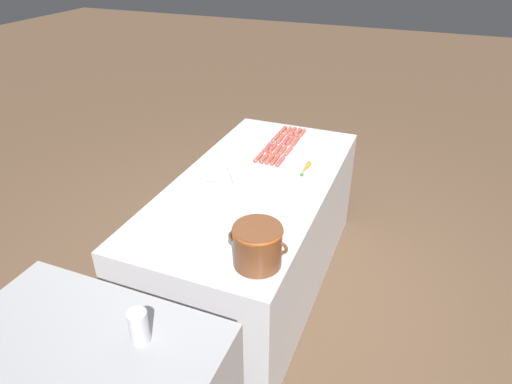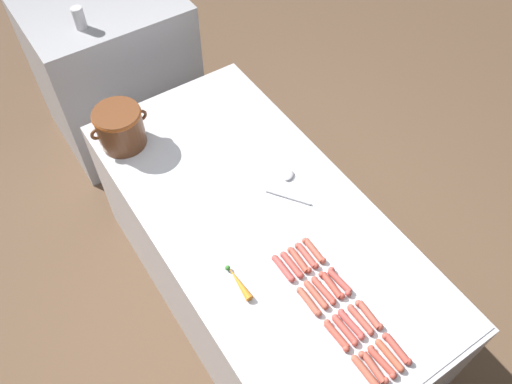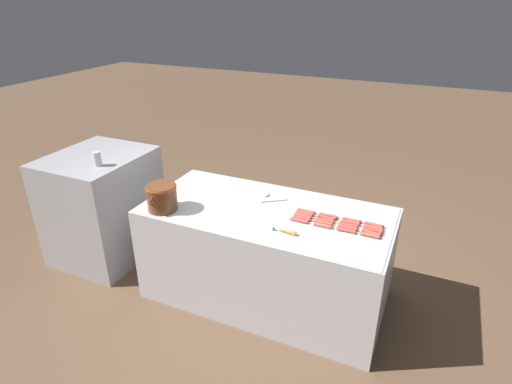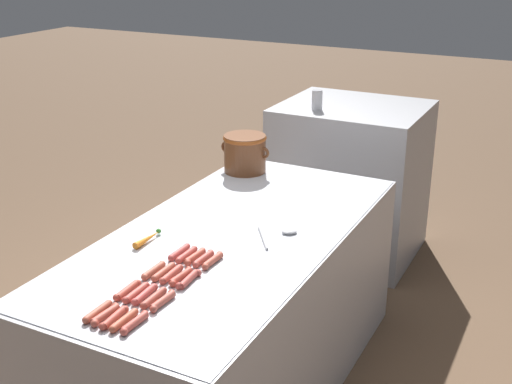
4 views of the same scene
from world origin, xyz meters
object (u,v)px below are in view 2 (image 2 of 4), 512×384
object	(u,v)px
hot_dog_17	(369,315)
hot_dog_12	(389,355)
hot_dog_1	(337,335)
hot_dog_3	(283,268)
hot_dog_5	(345,330)
hot_dog_18	(340,281)
soda_can	(79,18)
hot_dog_7	(292,265)
hot_dog_2	(309,302)
hot_dog_11	(299,260)
carrot	(238,282)
hot_dog_8	(382,362)
hot_dog_16	(397,349)
hot_dog_19	(314,250)
hot_dog_6	(316,295)
bean_pot	(120,126)
hot_dog_15	(307,256)
hot_dog_0	(366,372)
back_cabinet	(115,70)
hot_dog_13	(361,320)
serving_spoon	(288,182)
hot_dog_14	(332,285)
hot_dog_10	(324,290)
hot_dog_4	(373,367)
hot_dog_9	(351,324)

from	to	relation	value
hot_dog_17	hot_dog_12	bearing A→B (deg)	-104.85
hot_dog_1	hot_dog_3	size ratio (longest dim) A/B	1.00
hot_dog_5	hot_dog_17	distance (m)	0.12
hot_dog_18	soda_can	size ratio (longest dim) A/B	1.19
hot_dog_7	hot_dog_12	world-z (taller)	same
hot_dog_3	hot_dog_2	bearing A→B (deg)	-90.36
hot_dog_1	hot_dog_11	size ratio (longest dim) A/B	1.00
hot_dog_1	carrot	bearing A→B (deg)	115.67
hot_dog_3	hot_dog_12	world-z (taller)	same
hot_dog_8	carrot	distance (m)	0.63
hot_dog_16	hot_dog_19	xyz separation A→B (m)	(0.00, 0.52, 0.00)
hot_dog_6	bean_pot	distance (m)	1.25
hot_dog_6	hot_dog_15	distance (m)	0.18
hot_dog_16	hot_dog_17	distance (m)	0.16
hot_dog_0	hot_dog_2	xyz separation A→B (m)	(-0.00, 0.34, 0.00)
back_cabinet	hot_dog_13	distance (m)	2.37
back_cabinet	hot_dog_2	bearing A→B (deg)	-91.38
hot_dog_11	hot_dog_19	xyz separation A→B (m)	(0.08, 0.00, 0.00)
hot_dog_18	hot_dog_19	bearing A→B (deg)	89.54
hot_dog_13	serving_spoon	world-z (taller)	hot_dog_13
hot_dog_14	hot_dog_12	bearing A→B (deg)	-90.33
hot_dog_13	back_cabinet	bearing A→B (deg)	91.71
hot_dog_10	hot_dog_17	distance (m)	0.20
hot_dog_19	hot_dog_8	bearing A→B (deg)	-98.95
hot_dog_7	hot_dog_16	world-z (taller)	same
hot_dog_3	soda_can	size ratio (longest dim) A/B	1.19
hot_dog_6	soda_can	world-z (taller)	soda_can
back_cabinet	hot_dog_19	world-z (taller)	back_cabinet
hot_dog_14	hot_dog_16	distance (m)	0.35
hot_dog_3	hot_dog_19	bearing A→B (deg)	-0.63
hot_dog_0	hot_dog_1	xyz separation A→B (m)	(0.00, 0.17, 0.00)
hot_dog_14	hot_dog_17	xyz separation A→B (m)	(0.04, -0.18, 0.00)
bean_pot	hot_dog_19	bearing A→B (deg)	-68.73
hot_dog_4	serving_spoon	world-z (taller)	hot_dog_4
back_cabinet	hot_dog_12	bearing A→B (deg)	-88.47
hot_dog_4	hot_dog_15	world-z (taller)	same
hot_dog_2	hot_dog_13	distance (m)	0.21
hot_dog_3	hot_dog_19	distance (m)	0.16
hot_dog_1	hot_dog_18	xyz separation A→B (m)	(0.16, 0.17, 0.00)
hot_dog_15	hot_dog_14	bearing A→B (deg)	-89.58
hot_dog_2	hot_dog_19	distance (m)	0.24
hot_dog_8	hot_dog_9	xyz separation A→B (m)	(-0.00, 0.18, 0.00)
hot_dog_0	hot_dog_19	world-z (taller)	same
hot_dog_1	hot_dog_2	distance (m)	0.17
back_cabinet	hot_dog_16	size ratio (longest dim) A/B	6.94
hot_dog_19	carrot	bearing A→B (deg)	171.59
hot_dog_13	carrot	distance (m)	0.51
hot_dog_19	soda_can	world-z (taller)	soda_can
hot_dog_14	serving_spoon	size ratio (longest dim) A/B	0.62
hot_dog_15	hot_dog_18	xyz separation A→B (m)	(0.04, -0.17, 0.00)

